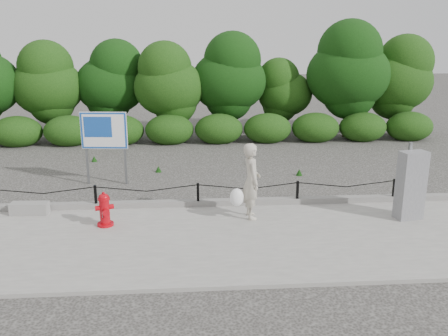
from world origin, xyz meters
name	(u,v)px	position (x,y,z in m)	size (l,w,h in m)	color
ground	(198,209)	(0.00, 0.00, 0.00)	(90.00, 90.00, 0.00)	#2D2B28
sidewalk	(200,241)	(0.00, -2.00, 0.04)	(14.00, 4.00, 0.08)	gray
curb	(198,203)	(0.00, 0.05, 0.15)	(14.00, 0.22, 0.14)	slate
chain_barrier	(198,192)	(0.00, 0.00, 0.46)	(10.06, 0.06, 0.60)	black
treeline	(205,78)	(0.50, 8.89, 2.52)	(20.44, 3.61, 4.78)	black
fire_hydrant	(105,210)	(-2.09, -1.12, 0.45)	(0.46, 0.47, 0.78)	#B40610
pedestrian	(250,182)	(1.19, -0.85, 0.94)	(0.75, 0.68, 1.77)	#B2AB99
concrete_block	(30,208)	(-4.02, -0.25, 0.22)	(0.88, 0.31, 0.28)	gray
utility_cabinet	(411,185)	(4.86, -1.16, 0.88)	(0.66, 0.49, 1.76)	gray
advertising_sign	(104,134)	(-2.62, 2.30, 1.50)	(1.33, 0.22, 2.13)	slate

